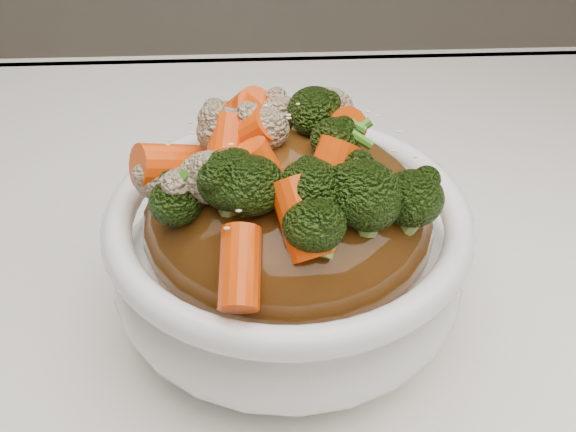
{
  "coord_description": "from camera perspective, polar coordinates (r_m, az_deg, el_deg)",
  "views": [
    {
      "loc": [
        -0.07,
        -0.3,
        1.07
      ],
      "look_at": [
        -0.06,
        0.02,
        0.83
      ],
      "focal_mm": 42.0,
      "sensor_mm": 36.0,
      "label": 1
    }
  ],
  "objects": [
    {
      "name": "tablecloth",
      "position": [
        0.46,
        7.39,
        -10.51
      ],
      "size": [
        1.2,
        0.8,
        0.04
      ],
      "primitive_type": "cube",
      "color": "white",
      "rests_on": "dining_table"
    },
    {
      "name": "carrots",
      "position": [
        0.37,
        0.0,
        7.33
      ],
      "size": [
        0.22,
        0.22,
        0.05
      ],
      "primitive_type": null,
      "rotation": [
        0.0,
        0.0,
        -0.33
      ],
      "color": "#FF4C08",
      "rests_on": "sauce_base"
    },
    {
      "name": "sesame_seeds",
      "position": [
        0.37,
        0.0,
        7.46
      ],
      "size": [
        0.2,
        0.2,
        0.01
      ],
      "primitive_type": null,
      "rotation": [
        0.0,
        0.0,
        -0.33
      ],
      "color": "beige",
      "rests_on": "sauce_base"
    },
    {
      "name": "bowl",
      "position": [
        0.42,
        -0.0,
        -3.49
      ],
      "size": [
        0.28,
        0.28,
        0.09
      ],
      "primitive_type": null,
      "rotation": [
        0.0,
        0.0,
        -0.33
      ],
      "color": "white",
      "rests_on": "tablecloth"
    },
    {
      "name": "cauliflower",
      "position": [
        0.37,
        0.0,
        6.92
      ],
      "size": [
        0.22,
        0.22,
        0.04
      ],
      "primitive_type": null,
      "rotation": [
        0.0,
        0.0,
        -0.33
      ],
      "color": "#C7AD87",
      "rests_on": "sauce_base"
    },
    {
      "name": "sauce_base",
      "position": [
        0.4,
        0.0,
        -0.34
      ],
      "size": [
        0.22,
        0.22,
        0.1
      ],
      "primitive_type": "ellipsoid",
      "rotation": [
        0.0,
        0.0,
        -0.33
      ],
      "color": "#4C290D",
      "rests_on": "bowl"
    },
    {
      "name": "scallions",
      "position": [
        0.37,
        -0.0,
        7.46
      ],
      "size": [
        0.17,
        0.17,
        0.02
      ],
      "primitive_type": null,
      "rotation": [
        0.0,
        0.0,
        -0.33
      ],
      "color": "#3E831E",
      "rests_on": "sauce_base"
    },
    {
      "name": "broccoli",
      "position": [
        0.37,
        0.0,
        7.19
      ],
      "size": [
        0.22,
        0.22,
        0.04
      ],
      "primitive_type": null,
      "rotation": [
        0.0,
        0.0,
        -0.33
      ],
      "color": "black",
      "rests_on": "sauce_base"
    }
  ]
}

